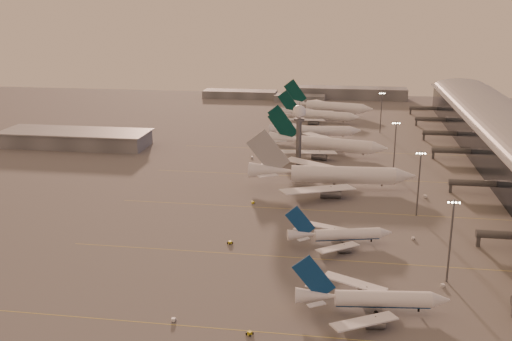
# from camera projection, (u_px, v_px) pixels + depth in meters

# --- Properties ---
(ground) EXTENTS (700.00, 700.00, 0.00)m
(ground) POSITION_uv_depth(u_px,v_px,m) (248.00, 268.00, 180.81)
(ground) COLOR #5F5C5C
(ground) RESTS_ON ground
(taxiway_markings) EXTENTS (180.00, 185.25, 0.02)m
(taxiway_markings) POSITION_uv_depth(u_px,v_px,m) (349.00, 211.00, 229.63)
(taxiway_markings) COLOR gold
(taxiway_markings) RESTS_ON ground
(hangar) EXTENTS (82.00, 27.00, 8.50)m
(hangar) POSITION_uv_depth(u_px,v_px,m) (76.00, 138.00, 330.13)
(hangar) COLOR slate
(hangar) RESTS_ON ground
(radar_tower) EXTENTS (6.40, 6.40, 31.10)m
(radar_tower) POSITION_uv_depth(u_px,v_px,m) (299.00, 123.00, 288.30)
(radar_tower) COLOR #4F5155
(radar_tower) RESTS_ON ground
(mast_a) EXTENTS (3.60, 0.56, 25.00)m
(mast_a) POSITION_uv_depth(u_px,v_px,m) (451.00, 237.00, 168.55)
(mast_a) COLOR #4F5155
(mast_a) RESTS_ON ground
(mast_b) EXTENTS (3.60, 0.56, 25.00)m
(mast_b) POSITION_uv_depth(u_px,v_px,m) (419.00, 180.00, 221.24)
(mast_b) COLOR #4F5155
(mast_b) RESTS_ON ground
(mast_c) EXTENTS (3.60, 0.56, 25.00)m
(mast_c) POSITION_uv_depth(u_px,v_px,m) (395.00, 145.00, 274.22)
(mast_c) COLOR #4F5155
(mast_c) RESTS_ON ground
(mast_d) EXTENTS (3.60, 0.56, 25.00)m
(mast_d) POSITION_uv_depth(u_px,v_px,m) (381.00, 111.00, 360.01)
(mast_d) COLOR #4F5155
(mast_d) RESTS_ON ground
(distant_horizon) EXTENTS (165.00, 37.50, 9.00)m
(distant_horizon) POSITION_uv_depth(u_px,v_px,m) (317.00, 94.00, 488.24)
(distant_horizon) COLOR slate
(distant_horizon) RESTS_ON ground
(narrowbody_near) EXTENTS (40.74, 32.37, 15.93)m
(narrowbody_near) POSITION_uv_depth(u_px,v_px,m) (372.00, 301.00, 154.47)
(narrowbody_near) COLOR white
(narrowbody_near) RESTS_ON ground
(narrowbody_mid) EXTENTS (35.44, 27.93, 14.10)m
(narrowbody_mid) POSITION_uv_depth(u_px,v_px,m) (340.00, 236.00, 197.71)
(narrowbody_mid) COLOR white
(narrowbody_mid) RESTS_ON ground
(widebody_white) EXTENTS (72.21, 57.72, 25.39)m
(widebody_white) POSITION_uv_depth(u_px,v_px,m) (332.00, 178.00, 256.60)
(widebody_white) COLOR white
(widebody_white) RESTS_ON ground
(greentail_a) EXTENTS (63.75, 50.98, 23.43)m
(greentail_a) POSITION_uv_depth(u_px,v_px,m) (327.00, 147.00, 312.51)
(greentail_a) COLOR white
(greentail_a) RESTS_ON ground
(greentail_b) EXTENTS (54.42, 43.74, 19.79)m
(greentail_b) POSITION_uv_depth(u_px,v_px,m) (315.00, 133.00, 348.16)
(greentail_b) COLOR white
(greentail_b) RESTS_ON ground
(greentail_c) EXTENTS (55.24, 44.18, 20.29)m
(greentail_c) POSITION_uv_depth(u_px,v_px,m) (319.00, 117.00, 394.12)
(greentail_c) COLOR white
(greentail_c) RESTS_ON ground
(greentail_d) EXTENTS (64.07, 51.13, 23.69)m
(greentail_d) POSITION_uv_depth(u_px,v_px,m) (328.00, 109.00, 420.82)
(greentail_d) COLOR white
(greentail_d) RESTS_ON ground
(gsv_truck_a) EXTENTS (5.06, 2.09, 2.01)m
(gsv_truck_a) POSITION_uv_depth(u_px,v_px,m) (175.00, 318.00, 150.61)
(gsv_truck_a) COLOR white
(gsv_truck_a) RESTS_ON ground
(gsv_tug_near) EXTENTS (3.23, 3.69, 0.90)m
(gsv_tug_near) POSITION_uv_depth(u_px,v_px,m) (250.00, 333.00, 144.77)
(gsv_tug_near) COLOR gold
(gsv_tug_near) RESTS_ON ground
(gsv_catering_a) EXTENTS (5.13, 3.66, 3.85)m
(gsv_catering_a) POSITION_uv_depth(u_px,v_px,m) (444.00, 281.00, 168.48)
(gsv_catering_a) COLOR white
(gsv_catering_a) RESTS_ON ground
(gsv_tug_mid) EXTENTS (3.90, 3.72, 0.97)m
(gsv_tug_mid) POSITION_uv_depth(u_px,v_px,m) (230.00, 243.00, 198.56)
(gsv_tug_mid) COLOR gold
(gsv_tug_mid) RESTS_ON ground
(gsv_truck_b) EXTENTS (4.68, 1.82, 1.88)m
(gsv_truck_b) POSITION_uv_depth(u_px,v_px,m) (414.00, 237.00, 202.03)
(gsv_truck_b) COLOR white
(gsv_truck_b) RESTS_ON ground
(gsv_truck_c) EXTENTS (5.18, 4.52, 2.06)m
(gsv_truck_c) POSITION_uv_depth(u_px,v_px,m) (254.00, 201.00, 237.80)
(gsv_truck_c) COLOR gold
(gsv_truck_c) RESTS_ON ground
(gsv_catering_b) EXTENTS (6.06, 3.92, 4.59)m
(gsv_catering_b) POSITION_uv_depth(u_px,v_px,m) (426.00, 192.00, 244.33)
(gsv_catering_b) COLOR white
(gsv_catering_b) RESTS_ON ground
(gsv_tug_far) EXTENTS (3.57, 4.40, 1.09)m
(gsv_tug_far) POSITION_uv_depth(u_px,v_px,m) (316.00, 177.00, 271.95)
(gsv_tug_far) COLOR #5C5E61
(gsv_tug_far) RESTS_ON ground
(gsv_truck_d) EXTENTS (3.02, 4.97, 1.89)m
(gsv_truck_d) POSITION_uv_depth(u_px,v_px,m) (252.00, 156.00, 306.10)
(gsv_truck_d) COLOR white
(gsv_truck_d) RESTS_ON ground
(gsv_tug_hangar) EXTENTS (3.39, 2.31, 0.90)m
(gsv_tug_hangar) POSITION_uv_depth(u_px,v_px,m) (367.00, 151.00, 318.62)
(gsv_tug_hangar) COLOR gold
(gsv_tug_hangar) RESTS_ON ground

